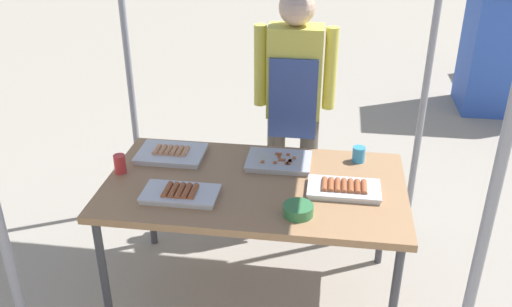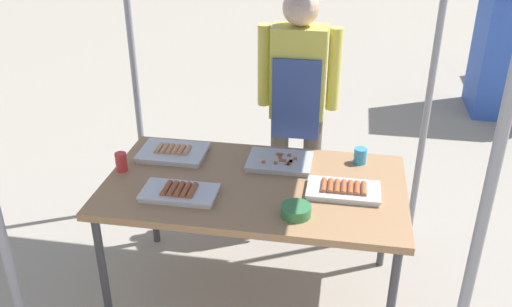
% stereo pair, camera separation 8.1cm
% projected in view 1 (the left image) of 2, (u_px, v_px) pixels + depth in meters
% --- Properties ---
extents(ground_plane, '(18.00, 18.00, 0.00)m').
position_uv_depth(ground_plane, '(255.00, 292.00, 3.30)').
color(ground_plane, gray).
extents(stall_table, '(1.60, 0.90, 0.75)m').
position_uv_depth(stall_table, '(255.00, 191.00, 2.98)').
color(stall_table, '#9E724C').
rests_on(stall_table, ground).
extents(tray_grilled_sausages, '(0.39, 0.21, 0.05)m').
position_uv_depth(tray_grilled_sausages, '(180.00, 194.00, 2.82)').
color(tray_grilled_sausages, silver).
rests_on(tray_grilled_sausages, stall_table).
extents(tray_meat_skewers, '(0.36, 0.27, 0.04)m').
position_uv_depth(tray_meat_skewers, '(279.00, 161.00, 3.14)').
color(tray_meat_skewers, '#ADADB2').
rests_on(tray_meat_skewers, stall_table).
extents(tray_pork_links, '(0.38, 0.28, 0.05)m').
position_uv_depth(tray_pork_links, '(171.00, 153.00, 3.22)').
color(tray_pork_links, silver).
rests_on(tray_pork_links, stall_table).
extents(tray_spring_rolls, '(0.38, 0.22, 0.05)m').
position_uv_depth(tray_spring_rolls, '(344.00, 189.00, 2.86)').
color(tray_spring_rolls, silver).
rests_on(tray_spring_rolls, stall_table).
extents(condiment_bowl, '(0.15, 0.15, 0.05)m').
position_uv_depth(condiment_bowl, '(298.00, 210.00, 2.67)').
color(condiment_bowl, '#33723F').
rests_on(condiment_bowl, stall_table).
extents(drink_cup_near_edge, '(0.07, 0.07, 0.09)m').
position_uv_depth(drink_cup_near_edge, '(359.00, 154.00, 3.16)').
color(drink_cup_near_edge, '#338CBF').
rests_on(drink_cup_near_edge, stall_table).
extents(drink_cup_by_wok, '(0.06, 0.06, 0.11)m').
position_uv_depth(drink_cup_by_wok, '(120.00, 164.00, 3.04)').
color(drink_cup_by_wok, red).
rests_on(drink_cup_by_wok, stall_table).
extents(vendor_woman, '(0.52, 0.23, 1.62)m').
position_uv_depth(vendor_woman, '(294.00, 94.00, 3.54)').
color(vendor_woman, '#595147').
rests_on(vendor_woman, ground).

